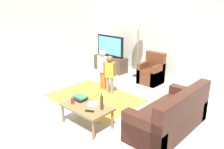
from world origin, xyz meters
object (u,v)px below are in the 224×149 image
(armchair, at_px, (152,73))
(child_center, at_px, (110,71))
(coffee_table, at_px, (87,108))
(child_near_tv, at_px, (103,66))
(tv_stand, at_px, (110,64))
(plate, at_px, (93,104))
(couch, at_px, (172,117))
(soda_can, at_px, (72,101))
(bottle, at_px, (102,103))
(tv, at_px, (110,46))
(book_stack, at_px, (80,98))
(tv_remote, at_px, (90,111))
(floor_lamp, at_px, (138,27))

(armchair, relative_size, child_center, 0.88)
(child_center, distance_m, coffee_table, 1.63)
(child_near_tv, bearing_deg, tv_stand, 125.93)
(plate, bearing_deg, coffee_table, -112.73)
(couch, relative_size, soda_can, 15.00)
(couch, relative_size, bottle, 5.62)
(tv_stand, height_order, armchair, armchair)
(tv, bearing_deg, bottle, -49.31)
(tv_stand, relative_size, soda_can, 10.00)
(soda_can, bearing_deg, book_stack, 95.87)
(couch, height_order, tv_remote, couch)
(couch, relative_size, floor_lamp, 1.01)
(couch, distance_m, armchair, 2.61)
(child_center, bearing_deg, coffee_table, -63.02)
(floor_lamp, distance_m, bottle, 3.44)
(tv_remote, relative_size, plate, 0.77)
(armchair, height_order, child_near_tv, child_near_tv)
(floor_lamp, xyz_separation_m, plate, (1.13, -2.96, -1.12))
(armchair, distance_m, coffee_table, 2.91)
(tv_stand, relative_size, tv, 1.09)
(couch, relative_size, tv_remote, 10.59)
(child_center, relative_size, soda_can, 8.56)
(book_stack, height_order, tv_remote, book_stack)
(tv_stand, bearing_deg, floor_lamp, 8.54)
(tv, distance_m, bottle, 3.71)
(tv, relative_size, plate, 5.00)
(tv, bearing_deg, couch, -29.85)
(couch, height_order, book_stack, couch)
(floor_lamp, height_order, bottle, floor_lamp)
(coffee_table, relative_size, plate, 4.55)
(armchair, distance_m, plate, 2.81)
(child_center, xyz_separation_m, book_stack, (0.43, -1.35, -0.15))
(tv_remote, height_order, soda_can, soda_can)
(tv_stand, height_order, plate, tv_stand)
(coffee_table, height_order, soda_can, soda_can)
(couch, height_order, plate, couch)
(tv_remote, bearing_deg, book_stack, 130.91)
(book_stack, bearing_deg, tv_remote, -22.38)
(tv, height_order, soda_can, tv)
(tv, bearing_deg, child_center, -47.16)
(couch, height_order, child_near_tv, child_near_tv)
(child_near_tv, relative_size, coffee_table, 1.10)
(tv, height_order, coffee_table, tv)
(soda_can, bearing_deg, bottle, 20.14)
(coffee_table, distance_m, tv_remote, 0.26)
(child_center, height_order, book_stack, child_center)
(child_center, height_order, plate, child_center)
(tv_stand, distance_m, soda_can, 3.55)
(child_near_tv, distance_m, book_stack, 1.67)
(tv_stand, height_order, floor_lamp, floor_lamp)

